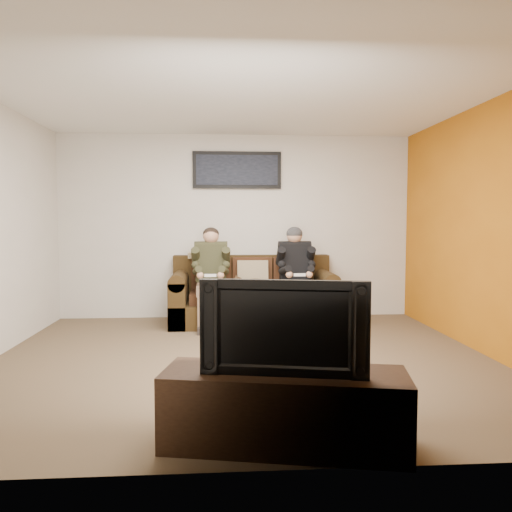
{
  "coord_description": "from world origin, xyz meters",
  "views": [
    {
      "loc": [
        -0.21,
        -4.9,
        1.38
      ],
      "look_at": [
        0.21,
        1.2,
        0.95
      ],
      "focal_mm": 35.0,
      "sensor_mm": 36.0,
      "label": 1
    }
  ],
  "objects": [
    {
      "name": "framed_poster",
      "position": [
        0.01,
        2.22,
        2.1
      ],
      "size": [
        1.25,
        0.05,
        0.52
      ],
      "color": "black",
      "rests_on": "wall_back"
    },
    {
      "name": "television",
      "position": [
        0.16,
        -1.95,
        0.75
      ],
      "size": [
        1.0,
        0.32,
        0.57
      ],
      "primitive_type": "imported",
      "rotation": [
        0.0,
        0.0,
        -0.2
      ],
      "color": "black",
      "rests_on": "tv_stand"
    },
    {
      "name": "throw_blanket",
      "position": [
        -0.46,
        2.1,
        0.9
      ],
      "size": [
        0.45,
        0.22,
        0.08
      ],
      "primitive_type": "cube",
      "color": "tan",
      "rests_on": "sofa"
    },
    {
      "name": "wall_back",
      "position": [
        0.0,
        2.25,
        1.3
      ],
      "size": [
        5.0,
        0.0,
        5.0
      ],
      "primitive_type": "plane",
      "rotation": [
        1.57,
        0.0,
        0.0
      ],
      "color": "beige",
      "rests_on": "ground"
    },
    {
      "name": "accent_wall_right",
      "position": [
        2.49,
        0.0,
        1.3
      ],
      "size": [
        0.0,
        4.5,
        4.5
      ],
      "primitive_type": "plane",
      "rotation": [
        1.57,
        0.0,
        -1.57
      ],
      "color": "#B46512",
      "rests_on": "ground"
    },
    {
      "name": "ceiling",
      "position": [
        0.0,
        0.0,
        2.6
      ],
      "size": [
        5.0,
        5.0,
        0.0
      ],
      "primitive_type": "plane",
      "rotation": [
        3.14,
        0.0,
        0.0
      ],
      "color": "silver",
      "rests_on": "ground"
    },
    {
      "name": "wall_front",
      "position": [
        0.0,
        -2.25,
        1.3
      ],
      "size": [
        5.0,
        0.0,
        5.0
      ],
      "primitive_type": "plane",
      "rotation": [
        -1.57,
        0.0,
        0.0
      ],
      "color": "beige",
      "rests_on": "ground"
    },
    {
      "name": "tv_stand",
      "position": [
        0.16,
        -1.95,
        0.23
      ],
      "size": [
        1.55,
        0.76,
        0.47
      ],
      "primitive_type": "cube",
      "rotation": [
        0.0,
        0.0,
        -0.2
      ],
      "color": "black",
      "rests_on": "ground"
    },
    {
      "name": "wall_right",
      "position": [
        2.5,
        0.0,
        1.3
      ],
      "size": [
        0.0,
        4.5,
        4.5
      ],
      "primitive_type": "plane",
      "rotation": [
        1.57,
        0.0,
        -1.57
      ],
      "color": "beige",
      "rests_on": "ground"
    },
    {
      "name": "person_left",
      "position": [
        -0.36,
        1.64,
        0.73
      ],
      "size": [
        0.51,
        0.87,
        1.29
      ],
      "color": "brown",
      "rests_on": "sofa"
    },
    {
      "name": "cat",
      "position": [
        0.19,
        1.57,
        0.54
      ],
      "size": [
        0.66,
        0.26,
        0.24
      ],
      "color": "#4E371E",
      "rests_on": "sofa"
    },
    {
      "name": "person_right",
      "position": [
        0.77,
        1.65,
        0.73
      ],
      "size": [
        0.51,
        0.86,
        1.3
      ],
      "color": "black",
      "rests_on": "sofa"
    },
    {
      "name": "throw_pillow",
      "position": [
        0.21,
        1.87,
        0.64
      ],
      "size": [
        0.42,
        0.2,
        0.41
      ],
      "primitive_type": "cube",
      "rotation": [
        -0.21,
        0.0,
        0.0
      ],
      "color": "#917E5F",
      "rests_on": "sofa"
    },
    {
      "name": "floor",
      "position": [
        0.0,
        0.0,
        0.0
      ],
      "size": [
        5.0,
        5.0,
        0.0
      ],
      "primitive_type": "plane",
      "color": "brown",
      "rests_on": "ground"
    },
    {
      "name": "sofa",
      "position": [
        0.21,
        1.83,
        0.34
      ],
      "size": [
        2.19,
        0.95,
        0.9
      ],
      "color": "#33230F",
      "rests_on": "ground"
    }
  ]
}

